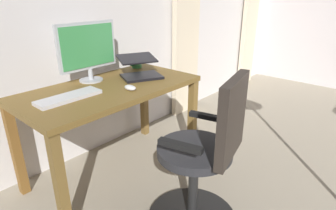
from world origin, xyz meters
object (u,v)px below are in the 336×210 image
office_chair (204,163)px  computer_keyboard (69,97)px  computer_monitor (88,49)px  laptop (140,70)px  computer_mouse (130,88)px  mug_tea (136,62)px  desk (111,99)px

office_chair → computer_keyboard: office_chair is taller
computer_monitor → laptop: computer_monitor is taller
computer_mouse → mug_tea: (-0.46, -0.43, 0.04)m
desk → mug_tea: (-0.50, -0.25, 0.15)m
office_chair → computer_mouse: bearing=70.6°
office_chair → computer_mouse: 0.75m
laptop → desk: bearing=29.6°
desk → mug_tea: bearing=-152.9°
laptop → office_chair: bearing=93.5°
office_chair → computer_monitor: (-0.02, -1.10, 0.52)m
office_chair → computer_mouse: size_ratio=9.97×
laptop → mug_tea: laptop is taller
laptop → computer_mouse: laptop is taller
desk → office_chair: (0.03, 0.87, -0.17)m
office_chair → computer_monitor: bearing=75.2°
computer_monitor → computer_keyboard: 0.47m
computer_monitor → computer_mouse: computer_monitor is taller
computer_mouse → desk: bearing=-78.0°
computer_mouse → mug_tea: 0.63m
laptop → computer_mouse: (0.29, 0.20, -0.04)m
desk → laptop: bearing=-175.5°
computer_monitor → laptop: 0.44m
office_chair → mug_tea: 1.28m
desk → mug_tea: 0.58m
desk → computer_mouse: bearing=102.0°
office_chair → mug_tea: bearing=51.1°
desk → computer_mouse: size_ratio=13.27×
office_chair → computer_keyboard: 0.96m
laptop → mug_tea: 0.29m
computer_monitor → mug_tea: 0.55m
laptop → computer_mouse: bearing=60.5°
desk → laptop: 0.36m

